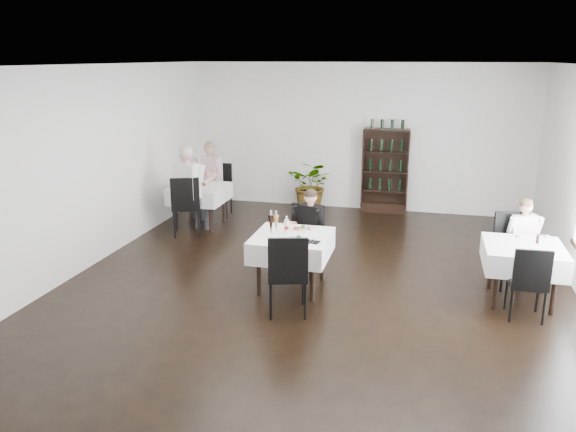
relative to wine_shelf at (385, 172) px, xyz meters
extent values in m
plane|color=black|center=(-0.60, -4.31, -0.85)|extent=(9.00, 9.00, 0.00)
plane|color=white|center=(-0.60, -4.31, 2.15)|extent=(9.00, 9.00, 0.00)
plane|color=white|center=(-0.60, 0.19, 0.65)|extent=(7.00, 0.00, 7.00)
plane|color=white|center=(-0.60, -8.81, 0.65)|extent=(7.00, 0.00, 7.00)
plane|color=white|center=(-4.10, -4.31, 0.65)|extent=(0.00, 9.00, 9.00)
cube|color=black|center=(0.00, 0.01, -0.75)|extent=(0.90, 0.28, 0.20)
cylinder|color=black|center=(-1.27, -4.68, -0.49)|extent=(0.06, 0.06, 0.71)
cylinder|color=black|center=(-1.27, -3.95, -0.49)|extent=(0.06, 0.06, 0.71)
cylinder|color=black|center=(-0.53, -4.68, -0.49)|extent=(0.06, 0.06, 0.71)
cylinder|color=black|center=(-0.53, -3.95, -0.49)|extent=(0.06, 0.06, 0.71)
cube|color=black|center=(-0.90, -4.31, -0.12)|extent=(0.85, 0.85, 0.04)
cube|color=white|center=(-0.90, -4.31, -0.23)|extent=(1.03, 1.03, 0.30)
cylinder|color=black|center=(-3.64, -2.15, -0.49)|extent=(0.06, 0.06, 0.71)
cylinder|color=black|center=(-3.64, -1.47, -0.49)|extent=(0.06, 0.06, 0.71)
cylinder|color=black|center=(-2.96, -2.15, -0.49)|extent=(0.06, 0.06, 0.71)
cylinder|color=black|center=(-2.96, -1.47, -0.49)|extent=(0.06, 0.06, 0.71)
cube|color=black|center=(-3.30, -1.81, -0.12)|extent=(0.80, 0.80, 0.04)
cube|color=white|center=(-3.30, -1.81, -0.23)|extent=(0.98, 0.98, 0.30)
cylinder|color=black|center=(1.76, -4.35, -0.49)|extent=(0.06, 0.06, 0.71)
cylinder|color=black|center=(1.76, -3.67, -0.49)|extent=(0.06, 0.06, 0.71)
cylinder|color=black|center=(2.44, -4.35, -0.49)|extent=(0.06, 0.06, 0.71)
cylinder|color=black|center=(2.44, -3.67, -0.49)|extent=(0.06, 0.06, 0.71)
cube|color=black|center=(2.10, -4.01, -0.12)|extent=(0.80, 0.80, 0.04)
cube|color=white|center=(2.10, -4.01, -0.23)|extent=(0.98, 0.98, 0.30)
imported|color=#306121|center=(-1.49, -0.11, -0.33)|extent=(1.10, 1.01, 1.04)
cylinder|color=black|center=(-1.10, -3.96, -0.61)|extent=(0.04, 0.04, 0.47)
cylinder|color=black|center=(-1.06, -3.56, -0.61)|extent=(0.04, 0.04, 0.47)
cylinder|color=black|center=(-0.70, -4.00, -0.61)|extent=(0.04, 0.04, 0.47)
cylinder|color=black|center=(-0.66, -3.60, -0.61)|extent=(0.04, 0.04, 0.47)
cube|color=black|center=(-0.88, -3.78, -0.35)|extent=(0.51, 0.51, 0.07)
cube|color=black|center=(-0.86, -3.57, -0.08)|extent=(0.47, 0.10, 0.51)
cylinder|color=black|center=(-0.62, -4.82, -0.61)|extent=(0.04, 0.04, 0.48)
cylinder|color=black|center=(-0.51, -5.22, -0.61)|extent=(0.04, 0.04, 0.48)
cylinder|color=black|center=(-1.03, -4.94, -0.61)|extent=(0.04, 0.04, 0.48)
cylinder|color=black|center=(-0.91, -5.34, -0.61)|extent=(0.04, 0.04, 0.48)
cube|color=black|center=(-0.77, -5.08, -0.34)|extent=(0.59, 0.59, 0.07)
cube|color=black|center=(-0.71, -5.29, -0.05)|extent=(0.48, 0.18, 0.52)
cylinder|color=black|center=(-3.38, -1.33, -0.61)|extent=(0.04, 0.04, 0.47)
cylinder|color=black|center=(-3.43, -0.92, -0.61)|extent=(0.04, 0.04, 0.47)
cylinder|color=black|center=(-2.97, -1.28, -0.61)|extent=(0.04, 0.04, 0.47)
cylinder|color=black|center=(-3.02, -0.87, -0.61)|extent=(0.04, 0.04, 0.47)
cube|color=black|center=(-3.20, -1.10, -0.34)|extent=(0.53, 0.53, 0.07)
cube|color=black|center=(-3.23, -0.88, -0.06)|extent=(0.48, 0.11, 0.51)
cylinder|color=black|center=(-3.19, -2.11, -0.60)|extent=(0.04, 0.04, 0.50)
cylinder|color=black|center=(-3.03, -2.52, -0.60)|extent=(0.04, 0.04, 0.50)
cylinder|color=black|center=(-3.59, -2.27, -0.60)|extent=(0.04, 0.04, 0.50)
cylinder|color=black|center=(-3.44, -2.67, -0.60)|extent=(0.04, 0.04, 0.50)
cube|color=black|center=(-3.31, -2.39, -0.32)|extent=(0.64, 0.64, 0.08)
cube|color=black|center=(-3.23, -2.60, -0.03)|extent=(0.48, 0.23, 0.54)
cylinder|color=black|center=(1.91, -3.75, -0.61)|extent=(0.04, 0.04, 0.46)
cylinder|color=black|center=(1.82, -3.35, -0.61)|extent=(0.04, 0.04, 0.46)
cylinder|color=black|center=(2.30, -3.66, -0.61)|extent=(0.04, 0.04, 0.46)
cylinder|color=black|center=(2.22, -3.27, -0.61)|extent=(0.04, 0.04, 0.46)
cube|color=black|center=(2.06, -3.51, -0.35)|extent=(0.55, 0.55, 0.07)
cube|color=black|center=(2.02, -3.30, -0.08)|extent=(0.46, 0.15, 0.51)
cylinder|color=black|center=(2.27, -4.31, -0.63)|extent=(0.03, 0.03, 0.43)
cylinder|color=black|center=(2.29, -4.68, -0.63)|extent=(0.03, 0.03, 0.43)
cylinder|color=black|center=(1.90, -4.32, -0.63)|extent=(0.03, 0.03, 0.43)
cylinder|color=black|center=(1.91, -4.69, -0.63)|extent=(0.03, 0.03, 0.43)
cube|color=black|center=(2.09, -4.50, -0.39)|extent=(0.44, 0.44, 0.07)
cube|color=black|center=(2.10, -4.69, -0.14)|extent=(0.43, 0.06, 0.47)
cube|color=#393940|center=(-0.92, -3.75, -0.35)|extent=(0.25, 0.39, 0.12)
cylinder|color=#393940|center=(-0.98, -3.90, -0.63)|extent=(0.10, 0.10, 0.43)
cube|color=#393940|center=(-0.76, -3.82, -0.35)|extent=(0.25, 0.39, 0.12)
cylinder|color=#393940|center=(-0.82, -3.97, -0.63)|extent=(0.10, 0.10, 0.43)
cube|color=black|center=(-0.78, -3.63, -0.06)|extent=(0.40, 0.31, 0.48)
cylinder|color=tan|center=(-1.06, -3.78, -0.08)|extent=(0.17, 0.28, 0.14)
cylinder|color=tan|center=(-0.68, -3.93, -0.08)|extent=(0.17, 0.28, 0.14)
sphere|color=tan|center=(-0.79, -3.65, 0.31)|extent=(0.18, 0.18, 0.18)
sphere|color=black|center=(-0.79, -3.65, 0.33)|extent=(0.18, 0.18, 0.18)
cube|color=#393940|center=(-3.52, -1.22, -0.26)|extent=(0.28, 0.46, 0.15)
cylinder|color=#393940|center=(-3.58, -1.39, -0.59)|extent=(0.11, 0.11, 0.51)
cube|color=#393940|center=(-3.32, -1.29, -0.26)|extent=(0.28, 0.46, 0.15)
cylinder|color=#393940|center=(-3.38, -1.46, -0.59)|extent=(0.11, 0.11, 0.51)
cube|color=beige|center=(-3.35, -1.06, 0.08)|extent=(0.47, 0.35, 0.57)
cylinder|color=tan|center=(-3.67, -1.25, 0.06)|extent=(0.19, 0.33, 0.16)
cylinder|color=tan|center=(-3.22, -1.41, 0.06)|extent=(0.19, 0.33, 0.16)
sphere|color=tan|center=(-3.36, -1.08, 0.51)|extent=(0.22, 0.22, 0.22)
sphere|color=olive|center=(-3.36, -1.08, 0.55)|extent=(0.22, 0.22, 0.22)
cube|color=#393940|center=(-3.11, -2.23, -0.22)|extent=(0.26, 0.49, 0.16)
cylinder|color=#393940|center=(-3.07, -2.03, -0.57)|extent=(0.12, 0.12, 0.55)
cube|color=#393940|center=(-3.33, -2.18, -0.22)|extent=(0.26, 0.49, 0.16)
cylinder|color=#393940|center=(-3.28, -1.98, -0.57)|extent=(0.12, 0.12, 0.55)
cube|color=white|center=(-3.27, -2.41, 0.15)|extent=(0.49, 0.35, 0.62)
cylinder|color=tan|center=(-2.95, -2.18, 0.13)|extent=(0.17, 0.36, 0.17)
cylinder|color=tan|center=(-3.45, -2.05, 0.13)|extent=(0.17, 0.36, 0.17)
sphere|color=tan|center=(-3.27, -2.39, 0.62)|extent=(0.23, 0.23, 0.23)
sphere|color=beige|center=(-3.27, -2.39, 0.65)|extent=(0.23, 0.23, 0.23)
cube|color=#393940|center=(2.14, -3.48, -0.37)|extent=(0.21, 0.38, 0.12)
cylinder|color=#393940|center=(2.18, -3.62, -0.64)|extent=(0.09, 0.09, 0.42)
cube|color=#393940|center=(2.30, -3.43, -0.37)|extent=(0.21, 0.38, 0.12)
cylinder|color=#393940|center=(2.34, -3.58, -0.64)|extent=(0.09, 0.09, 0.42)
cube|color=white|center=(2.18, -3.30, -0.09)|extent=(0.38, 0.27, 0.47)
cylinder|color=tan|center=(2.05, -3.57, -0.11)|extent=(0.13, 0.27, 0.13)
cylinder|color=tan|center=(2.43, -3.47, -0.11)|extent=(0.13, 0.27, 0.13)
sphere|color=tan|center=(2.18, -3.31, 0.27)|extent=(0.18, 0.18, 0.18)
sphere|color=brown|center=(2.18, -3.31, 0.29)|extent=(0.18, 0.18, 0.18)
cube|color=white|center=(-0.86, -4.06, -0.07)|extent=(0.22, 0.22, 0.02)
cube|color=#5C2B1A|center=(-0.88, -4.07, -0.05)|extent=(0.10, 0.08, 0.02)
sphere|color=#2F701E|center=(-0.81, -4.02, -0.03)|extent=(0.05, 0.05, 0.05)
cube|color=olive|center=(-0.84, -4.11, -0.05)|extent=(0.09, 0.08, 0.02)
cube|color=white|center=(-0.81, -4.52, -0.07)|extent=(0.24, 0.24, 0.02)
cube|color=#5C2B1A|center=(-0.84, -4.54, -0.05)|extent=(0.10, 0.09, 0.02)
sphere|color=#2F701E|center=(-0.76, -4.49, -0.04)|extent=(0.05, 0.05, 0.05)
cube|color=olive|center=(-0.79, -4.57, -0.05)|extent=(0.09, 0.07, 0.02)
cone|color=black|center=(-1.19, -4.34, 0.06)|extent=(0.08, 0.08, 0.27)
cylinder|color=silver|center=(-1.19, -4.34, 0.23)|extent=(0.02, 0.02, 0.07)
cone|color=#BB8430|center=(-1.14, -4.24, 0.05)|extent=(0.07, 0.07, 0.25)
cylinder|color=silver|center=(-1.14, -4.24, 0.20)|extent=(0.02, 0.02, 0.06)
cylinder|color=silver|center=(-0.99, -4.26, 0.02)|extent=(0.06, 0.06, 0.20)
cylinder|color=#B5150A|center=(-0.99, -4.26, 0.01)|extent=(0.06, 0.06, 0.05)
cylinder|color=silver|center=(-0.99, -4.26, 0.15)|extent=(0.02, 0.02, 0.05)
cube|color=black|center=(-0.57, -4.54, -0.07)|extent=(0.21, 0.17, 0.01)
cylinder|color=silver|center=(-0.59, -4.54, -0.06)|extent=(0.04, 0.21, 0.01)
cylinder|color=silver|center=(-0.55, -4.54, -0.06)|extent=(0.03, 0.21, 0.01)
cylinder|color=black|center=(2.27, -3.87, -0.03)|extent=(0.05, 0.05, 0.10)
camera|label=1|loc=(0.82, -11.36, 2.26)|focal=35.00mm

